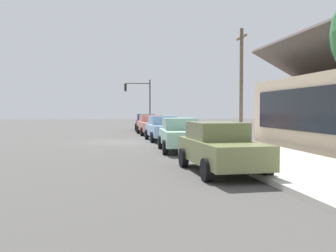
{
  "coord_description": "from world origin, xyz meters",
  "views": [
    {
      "loc": [
        23.69,
        -0.68,
        2.0
      ],
      "look_at": [
        0.63,
        2.83,
        1.01
      ],
      "focal_mm": 41.06,
      "sensor_mm": 36.0,
      "label": 1
    }
  ],
  "objects_px": {
    "car_coral": "(151,124)",
    "utility_pole_wooden": "(241,81)",
    "car_seafoam": "(180,134)",
    "fire_hydrant_red": "(185,133)",
    "car_olive": "(220,147)",
    "car_skyblue": "(163,128)",
    "traffic_light_main": "(140,96)",
    "car_navy": "(146,122)"
  },
  "relations": [
    {
      "from": "car_coral",
      "to": "utility_pole_wooden",
      "type": "distance_m",
      "value": 8.55
    },
    {
      "from": "car_seafoam",
      "to": "fire_hydrant_red",
      "type": "xyz_separation_m",
      "value": [
        -6.52,
        1.51,
        -0.32
      ]
    },
    {
      "from": "car_seafoam",
      "to": "car_olive",
      "type": "distance_m",
      "value": 6.42
    },
    {
      "from": "car_skyblue",
      "to": "car_seafoam",
      "type": "relative_size",
      "value": 1.0
    },
    {
      "from": "fire_hydrant_red",
      "to": "car_skyblue",
      "type": "bearing_deg",
      "value": -82.44
    },
    {
      "from": "car_skyblue",
      "to": "traffic_light_main",
      "type": "xyz_separation_m",
      "value": [
        -16.41,
        -0.19,
        2.68
      ]
    },
    {
      "from": "car_skyblue",
      "to": "car_olive",
      "type": "bearing_deg",
      "value": -1.74
    },
    {
      "from": "car_coral",
      "to": "car_skyblue",
      "type": "xyz_separation_m",
      "value": [
        6.27,
        0.13,
        -0.0
      ]
    },
    {
      "from": "car_seafoam",
      "to": "car_coral",
      "type": "bearing_deg",
      "value": -176.59
    },
    {
      "from": "car_navy",
      "to": "fire_hydrant_red",
      "type": "bearing_deg",
      "value": 9.56
    },
    {
      "from": "car_coral",
      "to": "fire_hydrant_red",
      "type": "xyz_separation_m",
      "value": [
        6.07,
        1.6,
        -0.32
      ]
    },
    {
      "from": "car_coral",
      "to": "car_seafoam",
      "type": "distance_m",
      "value": 12.59
    },
    {
      "from": "car_navy",
      "to": "traffic_light_main",
      "type": "bearing_deg",
      "value": -174.88
    },
    {
      "from": "car_skyblue",
      "to": "traffic_light_main",
      "type": "distance_m",
      "value": 16.62
    },
    {
      "from": "car_coral",
      "to": "utility_pole_wooden",
      "type": "xyz_separation_m",
      "value": [
        5.66,
        5.6,
        3.11
      ]
    },
    {
      "from": "car_coral",
      "to": "car_skyblue",
      "type": "height_order",
      "value": "same"
    },
    {
      "from": "car_coral",
      "to": "fire_hydrant_red",
      "type": "height_order",
      "value": "car_coral"
    },
    {
      "from": "car_olive",
      "to": "utility_pole_wooden",
      "type": "height_order",
      "value": "utility_pole_wooden"
    },
    {
      "from": "car_coral",
      "to": "car_seafoam",
      "type": "xyz_separation_m",
      "value": [
        12.59,
        0.08,
        -0.0
      ]
    },
    {
      "from": "car_skyblue",
      "to": "fire_hydrant_red",
      "type": "xyz_separation_m",
      "value": [
        -0.2,
        1.47,
        -0.32
      ]
    },
    {
      "from": "car_navy",
      "to": "traffic_light_main",
      "type": "distance_m",
      "value": 5.3
    },
    {
      "from": "car_skyblue",
      "to": "utility_pole_wooden",
      "type": "distance_m",
      "value": 6.32
    },
    {
      "from": "car_navy",
      "to": "fire_hydrant_red",
      "type": "xyz_separation_m",
      "value": [
        11.63,
        1.45,
        -0.32
      ]
    },
    {
      "from": "car_navy",
      "to": "car_coral",
      "type": "height_order",
      "value": "same"
    },
    {
      "from": "traffic_light_main",
      "to": "fire_hydrant_red",
      "type": "bearing_deg",
      "value": 5.85
    },
    {
      "from": "car_skyblue",
      "to": "fire_hydrant_red",
      "type": "bearing_deg",
      "value": 95.57
    },
    {
      "from": "utility_pole_wooden",
      "to": "fire_hydrant_red",
      "type": "height_order",
      "value": "utility_pole_wooden"
    },
    {
      "from": "car_navy",
      "to": "car_skyblue",
      "type": "relative_size",
      "value": 1.05
    },
    {
      "from": "car_seafoam",
      "to": "fire_hydrant_red",
      "type": "bearing_deg",
      "value": 169.95
    },
    {
      "from": "car_seafoam",
      "to": "car_skyblue",
      "type": "bearing_deg",
      "value": -177.37
    },
    {
      "from": "car_olive",
      "to": "car_navy",
      "type": "bearing_deg",
      "value": 177.56
    },
    {
      "from": "traffic_light_main",
      "to": "car_seafoam",
      "type": "bearing_deg",
      "value": 0.37
    },
    {
      "from": "traffic_light_main",
      "to": "fire_hydrant_red",
      "type": "relative_size",
      "value": 7.32
    },
    {
      "from": "utility_pole_wooden",
      "to": "car_coral",
      "type": "bearing_deg",
      "value": -135.31
    },
    {
      "from": "car_seafoam",
      "to": "utility_pole_wooden",
      "type": "bearing_deg",
      "value": 144.51
    },
    {
      "from": "car_coral",
      "to": "car_skyblue",
      "type": "bearing_deg",
      "value": -0.28
    },
    {
      "from": "car_seafoam",
      "to": "traffic_light_main",
      "type": "relative_size",
      "value": 0.85
    },
    {
      "from": "car_skyblue",
      "to": "utility_pole_wooden",
      "type": "bearing_deg",
      "value": 94.34
    },
    {
      "from": "utility_pole_wooden",
      "to": "car_seafoam",
      "type": "bearing_deg",
      "value": -38.51
    },
    {
      "from": "car_navy",
      "to": "car_skyblue",
      "type": "xyz_separation_m",
      "value": [
        11.83,
        -0.02,
        -0.0
      ]
    },
    {
      "from": "car_skyblue",
      "to": "car_olive",
      "type": "distance_m",
      "value": 12.74
    },
    {
      "from": "fire_hydrant_red",
      "to": "car_seafoam",
      "type": "bearing_deg",
      "value": -13.07
    }
  ]
}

